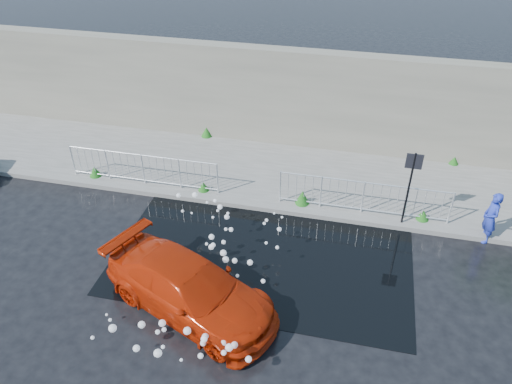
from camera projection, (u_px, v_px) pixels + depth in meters
The scene contains 12 objects.
ground at pixel (237, 276), 13.06m from camera, with size 90.00×90.00×0.00m, color black.
pavement at pixel (274, 173), 17.02m from camera, with size 30.00×4.00×0.15m, color #62625D.
curb at pixel (262, 207), 15.42m from camera, with size 30.00×0.25×0.16m, color #62625D.
retaining_wall at pixel (287, 98), 17.74m from camera, with size 30.00×0.60×3.50m, color #6A6659.
puddle at pixel (264, 254), 13.77m from camera, with size 8.00×5.00×0.01m, color black.
sign_post at pixel (411, 178), 13.79m from camera, with size 0.45×0.06×2.50m.
railing_left at pixel (143, 168), 16.05m from camera, with size 5.05×0.05×1.10m.
railing_right at pixel (363, 196), 14.77m from camera, with size 5.05×0.05×1.10m.
weeds at pixel (262, 175), 16.47m from camera, with size 12.17×3.93×0.45m.
water_spray at pixel (204, 281), 11.94m from camera, with size 3.66×5.52×0.98m.
red_car at pixel (190, 288), 11.80m from camera, with size 1.84×4.54×1.32m, color #B62307.
person at pixel (490, 218), 13.82m from camera, with size 0.58×0.38×1.58m, color #2233AD.
Camera 1 is at (2.60, -9.11, 9.27)m, focal length 35.00 mm.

